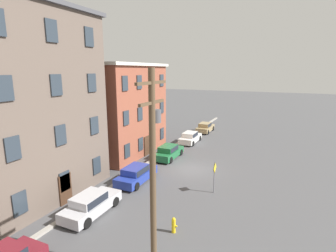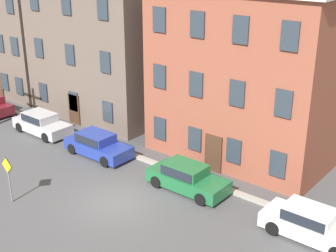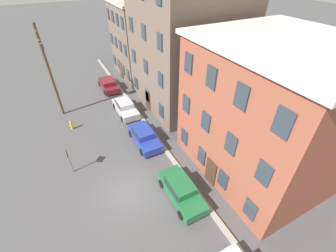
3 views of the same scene
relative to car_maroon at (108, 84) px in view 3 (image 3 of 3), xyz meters
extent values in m
plane|color=#4C4C4F|center=(16.85, -3.23, -0.75)|extent=(200.00, 200.00, 0.00)
cube|color=#9E998E|center=(16.85, 1.27, -0.67)|extent=(56.00, 0.36, 0.16)
cube|color=#66564C|center=(-2.75, 8.14, 4.03)|extent=(8.02, 10.74, 9.56)
cube|color=#2D3842|center=(-5.75, 2.71, 0.84)|extent=(0.90, 0.10, 1.40)
cube|color=#2D3842|center=(-5.75, 2.71, 4.03)|extent=(0.90, 0.10, 1.40)
cube|color=#2D3842|center=(-5.75, 2.71, 7.22)|extent=(0.90, 0.10, 1.40)
cube|color=#2D3842|center=(-3.75, 2.71, 0.84)|extent=(0.90, 0.10, 1.40)
cube|color=#2D3842|center=(-3.75, 2.71, 4.03)|extent=(0.90, 0.10, 1.40)
cube|color=#2D3842|center=(-3.75, 2.71, 7.22)|extent=(0.90, 0.10, 1.40)
cube|color=#2D3842|center=(-1.75, 2.71, 0.84)|extent=(0.90, 0.10, 1.40)
cube|color=#2D3842|center=(-1.75, 2.71, 4.03)|extent=(0.90, 0.10, 1.40)
cube|color=#2D3842|center=(-1.75, 2.71, 7.22)|extent=(0.90, 0.10, 1.40)
cube|color=#2D3842|center=(0.26, 2.71, 0.84)|extent=(0.90, 0.10, 1.40)
cube|color=#2D3842|center=(0.26, 2.71, 4.03)|extent=(0.90, 0.10, 1.40)
cube|color=#2D3842|center=(0.26, 2.71, 7.22)|extent=(0.90, 0.10, 1.40)
cube|color=#472D1E|center=(-2.75, 2.71, 0.35)|extent=(1.10, 0.10, 2.20)
cube|color=#66564C|center=(6.83, 7.56, 6.01)|extent=(10.40, 9.57, 13.51)
cube|color=#2D3842|center=(3.36, 2.71, 0.94)|extent=(0.90, 0.10, 1.40)
cube|color=#2D3842|center=(3.36, 2.71, 4.32)|extent=(0.90, 0.10, 1.40)
cube|color=#2D3842|center=(3.36, 2.71, 7.70)|extent=(0.90, 0.10, 1.40)
cube|color=#2D3842|center=(6.83, 2.71, 0.94)|extent=(0.90, 0.10, 1.40)
cube|color=#2D3842|center=(6.83, 2.71, 4.32)|extent=(0.90, 0.10, 1.40)
cube|color=#2D3842|center=(6.83, 2.71, 7.70)|extent=(0.90, 0.10, 1.40)
cube|color=#2D3842|center=(10.30, 2.71, 0.94)|extent=(0.90, 0.10, 1.40)
cube|color=#2D3842|center=(10.30, 2.71, 4.32)|extent=(0.90, 0.10, 1.40)
cube|color=#2D3842|center=(10.30, 2.71, 7.70)|extent=(0.90, 0.10, 1.40)
cube|color=#472D1E|center=(6.83, 2.71, 0.35)|extent=(1.10, 0.10, 2.20)
cube|color=brown|center=(18.79, 7.59, 4.17)|extent=(10.49, 9.63, 9.84)
cube|color=silver|center=(18.79, 7.59, 9.24)|extent=(10.99, 10.13, 0.30)
cube|color=#2D3842|center=(14.86, 2.71, 0.89)|extent=(0.90, 0.10, 1.40)
cube|color=#2D3842|center=(14.86, 2.71, 4.17)|extent=(0.90, 0.10, 1.40)
cube|color=#2D3842|center=(14.86, 2.71, 7.45)|extent=(0.90, 0.10, 1.40)
cube|color=#2D3842|center=(17.48, 2.71, 0.89)|extent=(0.90, 0.10, 1.40)
cube|color=#2D3842|center=(17.48, 2.71, 4.17)|extent=(0.90, 0.10, 1.40)
cube|color=#2D3842|center=(17.48, 2.71, 7.45)|extent=(0.90, 0.10, 1.40)
cube|color=#2D3842|center=(20.11, 2.71, 0.89)|extent=(0.90, 0.10, 1.40)
cube|color=#2D3842|center=(20.11, 2.71, 4.17)|extent=(0.90, 0.10, 1.40)
cube|color=#2D3842|center=(20.11, 2.71, 7.45)|extent=(0.90, 0.10, 1.40)
cube|color=#2D3842|center=(22.73, 2.71, 0.89)|extent=(0.90, 0.10, 1.40)
cube|color=#2D3842|center=(22.73, 2.71, 4.17)|extent=(0.90, 0.10, 1.40)
cube|color=#2D3842|center=(22.73, 2.71, 7.45)|extent=(0.90, 0.10, 1.40)
cube|color=#472D1E|center=(18.79, 2.71, 0.35)|extent=(1.10, 0.10, 2.20)
cube|color=maroon|center=(-0.07, 0.00, -0.22)|extent=(4.40, 1.80, 0.70)
cube|color=maroon|center=(0.13, 0.00, 0.41)|extent=(2.20, 1.51, 0.55)
cube|color=#1E232D|center=(0.13, 0.00, 0.41)|extent=(2.02, 1.58, 0.48)
cylinder|color=black|center=(-1.52, -0.85, -0.42)|extent=(0.66, 0.22, 0.66)
cylinder|color=black|center=(-1.52, 0.85, -0.42)|extent=(0.66, 0.22, 0.66)
cylinder|color=black|center=(1.38, -0.85, -0.42)|extent=(0.66, 0.22, 0.66)
cylinder|color=black|center=(1.38, 0.85, -0.42)|extent=(0.66, 0.22, 0.66)
cube|color=#B7B7BC|center=(6.51, 0.12, -0.22)|extent=(4.40, 1.80, 0.70)
cube|color=#B7B7BC|center=(6.31, 0.12, 0.41)|extent=(2.20, 1.51, 0.55)
cube|color=#1E232D|center=(6.31, 0.12, 0.41)|extent=(2.02, 1.58, 0.48)
cylinder|color=black|center=(7.96, 0.97, -0.42)|extent=(0.66, 0.22, 0.66)
cylinder|color=black|center=(7.96, -0.73, -0.42)|extent=(0.66, 0.22, 0.66)
cylinder|color=black|center=(5.06, 0.97, -0.42)|extent=(0.66, 0.22, 0.66)
cylinder|color=black|center=(5.06, -0.73, -0.42)|extent=(0.66, 0.22, 0.66)
cube|color=#233899|center=(12.16, 0.05, -0.22)|extent=(4.40, 1.80, 0.70)
cube|color=#233899|center=(11.96, 0.05, 0.41)|extent=(2.20, 1.51, 0.55)
cube|color=#1E232D|center=(11.96, 0.05, 0.41)|extent=(2.02, 1.58, 0.48)
cylinder|color=black|center=(13.61, 0.90, -0.42)|extent=(0.66, 0.22, 0.66)
cylinder|color=black|center=(13.61, -0.80, -0.42)|extent=(0.66, 0.22, 0.66)
cylinder|color=black|center=(10.71, 0.90, -0.42)|extent=(0.66, 0.22, 0.66)
cylinder|color=black|center=(10.71, -0.80, -0.42)|extent=(0.66, 0.22, 0.66)
cube|color=#1E6638|center=(18.97, 0.07, -0.22)|extent=(4.40, 1.80, 0.70)
cube|color=#1E6638|center=(18.77, 0.07, 0.41)|extent=(2.20, 1.51, 0.55)
cube|color=#1E232D|center=(18.77, 0.07, 0.41)|extent=(2.02, 1.58, 0.48)
cylinder|color=black|center=(20.42, 0.92, -0.42)|extent=(0.66, 0.22, 0.66)
cylinder|color=black|center=(20.42, -0.78, -0.42)|extent=(0.66, 0.22, 0.66)
cylinder|color=black|center=(17.52, 0.92, -0.42)|extent=(0.66, 0.22, 0.66)
cylinder|color=black|center=(17.52, -0.78, -0.42)|extent=(0.66, 0.22, 0.66)
cylinder|color=slate|center=(12.85, -6.53, 0.42)|extent=(0.08, 0.08, 2.34)
cube|color=yellow|center=(12.85, -6.56, 1.31)|extent=(0.81, 0.03, 0.81)
cube|color=black|center=(12.85, -6.55, 1.31)|extent=(0.87, 0.02, 0.87)
cylinder|color=brown|center=(3.43, -6.16, 4.00)|extent=(0.28, 0.28, 9.51)
cube|color=brown|center=(3.43, -6.16, 8.16)|extent=(2.40, 0.12, 0.12)
cube|color=brown|center=(3.43, -6.16, 7.36)|extent=(2.00, 0.12, 0.12)
cylinder|color=#515156|center=(3.78, -6.16, 6.76)|extent=(0.44, 0.44, 0.55)
cylinder|color=yellow|center=(6.83, -5.70, -0.35)|extent=(0.24, 0.24, 0.80)
sphere|color=yellow|center=(6.83, -5.70, 0.10)|extent=(0.22, 0.22, 0.22)
cylinder|color=yellow|center=(6.83, -5.86, -0.30)|extent=(0.10, 0.12, 0.10)
camera|label=1|loc=(-5.91, -11.11, 8.65)|focal=28.00mm
camera|label=2|loc=(31.94, -17.53, 11.46)|focal=50.00mm
camera|label=3|loc=(27.44, -5.39, 13.22)|focal=24.00mm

